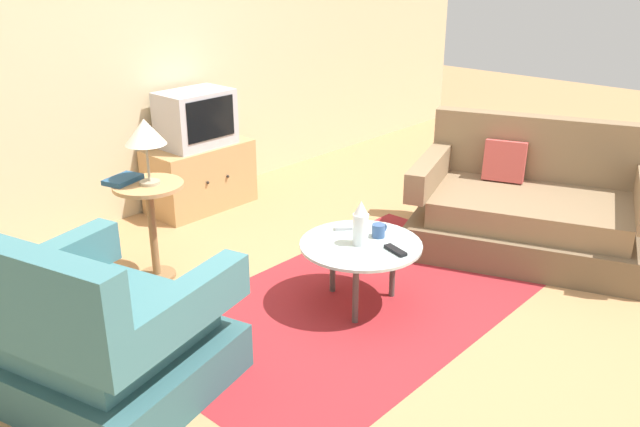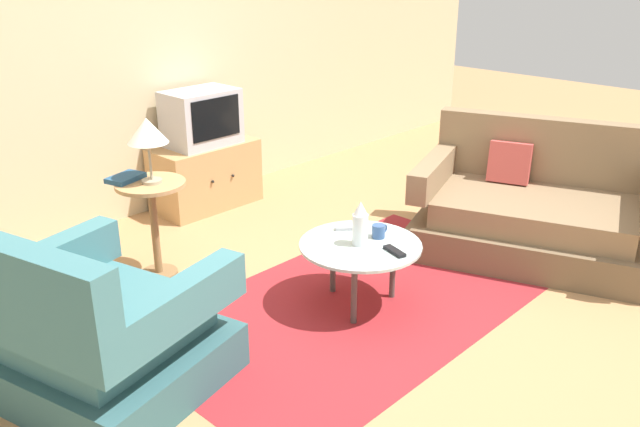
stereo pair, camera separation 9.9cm
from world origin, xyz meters
TOP-DOWN VIEW (x-y plane):
  - ground_plane at (0.00, 0.00)m, footprint 16.00×16.00m
  - back_wall at (0.00, 2.40)m, footprint 9.00×0.12m
  - area_rug at (0.05, 0.06)m, footprint 2.62×1.50m
  - armchair at (-1.46, 0.43)m, footprint 1.14×1.19m
  - couch at (1.50, -0.32)m, footprint 1.47×1.82m
  - coffee_table at (0.05, 0.06)m, footprint 0.73×0.73m
  - side_table at (-0.58, 1.28)m, footprint 0.44×0.44m
  - tv_stand at (0.43, 2.08)m, footprint 0.86×0.47m
  - television at (0.43, 2.08)m, footprint 0.57×0.39m
  - table_lamp at (-0.57, 1.27)m, footprint 0.25×0.25m
  - vase at (0.04, 0.06)m, footprint 0.09×0.09m
  - mug at (0.19, 0.05)m, footprint 0.12×0.08m
  - tv_remote_dark at (0.09, -0.16)m, footprint 0.09×0.17m
  - tv_remote_silver at (0.16, 0.25)m, footprint 0.16×0.15m
  - book at (-0.66, 1.43)m, footprint 0.26×0.21m

SIDE VIEW (x-z plane):
  - ground_plane at x=0.00m, z-range 0.00..0.00m
  - area_rug at x=0.05m, z-range 0.00..0.00m
  - tv_stand at x=0.43m, z-range 0.00..0.53m
  - couch at x=1.50m, z-range -0.16..0.73m
  - armchair at x=-1.46m, z-range -0.15..0.75m
  - coffee_table at x=0.05m, z-range 0.17..0.57m
  - tv_remote_dark at x=0.09m, z-range 0.40..0.42m
  - tv_remote_silver at x=0.16m, z-range 0.40..0.42m
  - mug at x=0.19m, z-range 0.40..0.48m
  - side_table at x=-0.58m, z-range 0.14..0.79m
  - vase at x=0.04m, z-range 0.40..0.67m
  - book at x=-0.66m, z-range 0.65..0.68m
  - television at x=0.43m, z-range 0.53..0.98m
  - table_lamp at x=-0.57m, z-range 0.77..1.19m
  - back_wall at x=0.00m, z-range 0.00..2.70m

